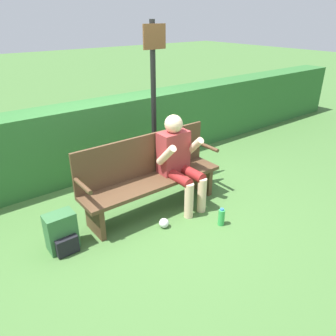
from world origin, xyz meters
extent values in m
plane|color=#426B33|center=(0.00, 0.00, 0.00)|extent=(40.00, 40.00, 0.00)
cube|color=#2D662D|center=(0.00, 1.49, 0.54)|extent=(12.00, 0.53, 1.08)
cube|color=#513823|center=(0.00, 0.00, 0.40)|extent=(1.86, 0.43, 0.05)
cube|color=#513823|center=(0.00, 0.20, 0.68)|extent=(1.86, 0.04, 0.52)
cube|color=#513823|center=(-0.81, 0.00, 0.19)|extent=(0.06, 0.39, 0.38)
cube|color=#513823|center=(0.81, 0.00, 0.19)|extent=(0.06, 0.39, 0.38)
cylinder|color=#513823|center=(-0.90, 0.00, 0.64)|extent=(0.05, 0.39, 0.05)
cylinder|color=#513823|center=(0.90, 0.00, 0.64)|extent=(0.05, 0.39, 0.05)
cube|color=#993333|center=(0.35, 0.04, 0.69)|extent=(0.38, 0.22, 0.53)
sphere|color=beige|center=(0.35, 0.04, 1.06)|extent=(0.23, 0.23, 0.23)
cylinder|color=maroon|center=(0.24, -0.18, 0.45)|extent=(0.13, 0.44, 0.13)
cylinder|color=maroon|center=(0.45, -0.18, 0.45)|extent=(0.13, 0.44, 0.13)
cylinder|color=beige|center=(0.24, -0.40, 0.23)|extent=(0.11, 0.11, 0.45)
cylinder|color=beige|center=(0.45, -0.40, 0.23)|extent=(0.11, 0.11, 0.45)
cylinder|color=beige|center=(0.13, -0.09, 0.75)|extent=(0.09, 0.33, 0.33)
cylinder|color=beige|center=(0.56, -0.09, 0.75)|extent=(0.09, 0.33, 0.33)
cube|color=#336638|center=(-1.20, -0.03, 0.21)|extent=(0.30, 0.20, 0.42)
cube|color=black|center=(-1.20, -0.16, 0.10)|extent=(0.23, 0.07, 0.19)
cylinder|color=green|center=(0.43, -0.76, 0.10)|extent=(0.08, 0.08, 0.20)
cylinder|color=#2D66B2|center=(0.43, -0.76, 0.21)|extent=(0.04, 0.04, 0.02)
cylinder|color=black|center=(0.47, 0.63, 1.10)|extent=(0.07, 0.07, 2.21)
cube|color=brown|center=(0.47, 0.58, 2.01)|extent=(0.33, 0.02, 0.29)
sphere|color=silver|center=(-0.13, -0.39, 0.06)|extent=(0.11, 0.11, 0.11)
camera|label=1|loc=(-2.03, -2.93, 2.27)|focal=35.00mm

